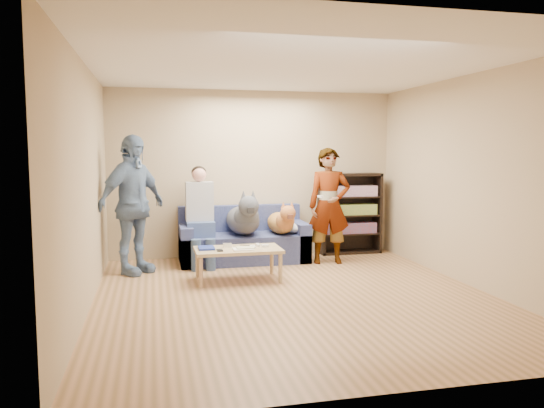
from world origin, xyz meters
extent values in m
plane|color=olive|center=(0.00, 0.00, 0.00)|extent=(5.00, 5.00, 0.00)
plane|color=white|center=(0.00, 0.00, 2.60)|extent=(5.00, 5.00, 0.00)
plane|color=tan|center=(0.00, 2.50, 1.30)|extent=(4.50, 0.00, 4.50)
plane|color=tan|center=(0.00, -2.50, 1.30)|extent=(4.50, 0.00, 4.50)
plane|color=tan|center=(-2.25, 0.00, 1.30)|extent=(0.00, 5.00, 5.00)
plane|color=tan|center=(2.25, 0.00, 1.30)|extent=(0.00, 5.00, 5.00)
ellipsoid|color=#B9B8BD|center=(0.52, 1.94, 0.50)|extent=(0.41, 0.35, 0.14)
imported|color=gray|center=(0.97, 1.66, 0.85)|extent=(0.68, 0.50, 1.71)
imported|color=#7194B5|center=(-1.84, 1.60, 0.94)|extent=(1.10, 1.11, 1.88)
cube|color=white|center=(0.77, 1.46, 1.01)|extent=(0.06, 0.12, 0.03)
cube|color=navy|center=(-0.92, 0.94, 0.43)|extent=(0.20, 0.26, 0.03)
cube|color=white|center=(-0.47, 0.79, 0.43)|extent=(0.26, 0.20, 0.02)
cube|color=beige|center=(-0.44, 0.81, 0.44)|extent=(0.22, 0.17, 0.01)
cube|color=silver|center=(-0.64, 1.01, 0.45)|extent=(0.11, 0.06, 0.05)
cube|color=white|center=(-0.24, 0.99, 0.43)|extent=(0.04, 0.13, 0.03)
cube|color=white|center=(-0.16, 0.91, 0.43)|extent=(0.09, 0.06, 0.03)
cylinder|color=white|center=(-0.32, 0.87, 0.43)|extent=(0.07, 0.07, 0.02)
cylinder|color=white|center=(-0.32, 0.95, 0.43)|extent=(0.07, 0.07, 0.02)
cylinder|color=orange|center=(-0.54, 0.73, 0.42)|extent=(0.13, 0.06, 0.01)
cylinder|color=black|center=(-0.40, 1.07, 0.42)|extent=(0.13, 0.08, 0.01)
cube|color=black|center=(-0.77, 0.77, 0.43)|extent=(0.07, 0.12, 0.02)
cube|color=#515B93|center=(-0.25, 2.05, 0.21)|extent=(1.90, 0.85, 0.42)
cube|color=#515B93|center=(-0.25, 2.38, 0.62)|extent=(1.90, 0.18, 0.40)
cube|color=#515B93|center=(-1.11, 2.05, 0.29)|extent=(0.18, 0.85, 0.58)
cube|color=#515B93|center=(0.61, 2.05, 0.29)|extent=(0.18, 0.85, 0.58)
cube|color=#46669A|center=(-0.90, 1.97, 0.53)|extent=(0.40, 0.38, 0.22)
cylinder|color=#3C5785|center=(-1.00, 1.55, 0.21)|extent=(0.14, 0.14, 0.47)
cylinder|color=#3B5483|center=(-0.80, 1.55, 0.21)|extent=(0.14, 0.14, 0.47)
cube|color=#B7B7BC|center=(-0.90, 2.07, 0.92)|extent=(0.40, 0.24, 0.58)
sphere|color=#E19987|center=(-0.90, 2.07, 1.32)|extent=(0.21, 0.21, 0.21)
ellipsoid|color=black|center=(-0.90, 2.10, 1.35)|extent=(0.22, 0.22, 0.19)
ellipsoid|color=#494B53|center=(-0.26, 2.03, 0.63)|extent=(0.48, 1.00, 0.42)
sphere|color=#52555D|center=(-0.26, 1.71, 0.73)|extent=(0.36, 0.36, 0.36)
sphere|color=#4A4C54|center=(-0.26, 1.53, 0.89)|extent=(0.29, 0.29, 0.29)
cube|color=black|center=(-0.26, 1.41, 0.85)|extent=(0.09, 0.14, 0.08)
cone|color=#464750|center=(-0.33, 1.56, 1.04)|extent=(0.09, 0.09, 0.14)
cone|color=#4F535A|center=(-0.19, 1.56, 1.04)|extent=(0.09, 0.09, 0.14)
cylinder|color=#53565E|center=(-0.26, 2.46, 0.59)|extent=(0.06, 0.33, 0.19)
ellipsoid|color=#B18036|center=(0.30, 1.97, 0.58)|extent=(0.36, 0.76, 0.32)
sphere|color=#BE6A3A|center=(0.30, 1.67, 0.65)|extent=(0.27, 0.27, 0.27)
sphere|color=#BE793A|center=(0.30, 1.51, 0.78)|extent=(0.22, 0.22, 0.22)
cube|color=brown|center=(0.30, 1.40, 0.75)|extent=(0.07, 0.11, 0.06)
cone|color=#B87438|center=(0.24, 1.53, 0.90)|extent=(0.07, 0.07, 0.11)
cone|color=#BA6039|center=(0.37, 1.53, 0.90)|extent=(0.07, 0.07, 0.11)
cylinder|color=gold|center=(0.30, 2.36, 0.55)|extent=(0.04, 0.25, 0.15)
cube|color=tan|center=(-0.52, 0.89, 0.40)|extent=(1.10, 0.60, 0.04)
cylinder|color=tan|center=(-1.02, 0.64, 0.19)|extent=(0.05, 0.05, 0.38)
cylinder|color=tan|center=(-0.02, 0.64, 0.19)|extent=(0.05, 0.05, 0.38)
cylinder|color=tan|center=(-1.02, 1.14, 0.19)|extent=(0.05, 0.05, 0.38)
cylinder|color=tan|center=(-0.02, 1.14, 0.19)|extent=(0.05, 0.05, 0.38)
cube|color=black|center=(1.07, 2.32, 0.65)|extent=(0.04, 0.34, 1.30)
cube|color=black|center=(2.03, 2.32, 0.65)|extent=(0.04, 0.34, 1.30)
cube|color=black|center=(1.55, 2.32, 1.28)|extent=(1.00, 0.34, 0.04)
cube|color=black|center=(1.55, 2.32, 0.02)|extent=(1.00, 0.34, 0.04)
cube|color=black|center=(1.55, 2.48, 0.65)|extent=(1.00, 0.02, 1.30)
cube|color=black|center=(1.55, 2.32, 0.32)|extent=(0.94, 0.32, 0.03)
cube|color=black|center=(1.55, 2.32, 0.62)|extent=(0.94, 0.32, 0.02)
cube|color=black|center=(1.55, 2.32, 0.92)|extent=(0.94, 0.32, 0.02)
cube|color=#B23333|center=(1.55, 2.30, 0.42)|extent=(0.84, 0.24, 0.17)
cube|color=gold|center=(1.55, 2.30, 0.72)|extent=(0.84, 0.24, 0.17)
cube|color=#994C99|center=(1.55, 2.30, 1.02)|extent=(0.84, 0.24, 0.17)
camera|label=1|loc=(-1.57, -5.74, 1.68)|focal=35.00mm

